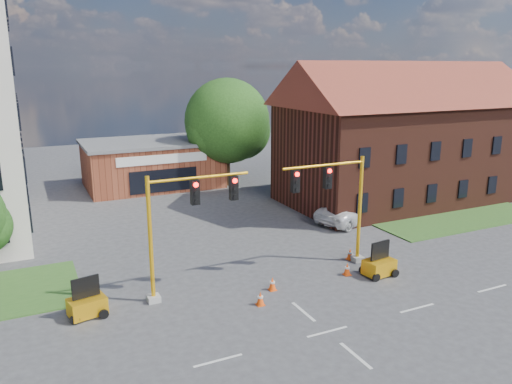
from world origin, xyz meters
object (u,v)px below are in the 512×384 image
(signal_mast_east, at_px, (336,199))
(trailer_east, at_px, (379,265))
(signal_mast_west, at_px, (184,220))
(trailer_west, at_px, (87,305))
(pickup_white, at_px, (351,211))

(signal_mast_east, xyz_separation_m, trailer_east, (1.46, -2.18, -3.34))
(signal_mast_east, bearing_deg, signal_mast_west, 180.00)
(trailer_west, xyz_separation_m, trailer_east, (14.87, -2.04, 0.01))
(signal_mast_east, bearing_deg, trailer_west, -179.39)
(signal_mast_west, distance_m, trailer_east, 10.92)
(signal_mast_west, xyz_separation_m, trailer_west, (-4.71, -0.14, -3.35))
(signal_mast_west, distance_m, signal_mast_east, 8.71)
(signal_mast_west, height_order, signal_mast_east, same)
(trailer_east, bearing_deg, signal_mast_west, 160.80)
(signal_mast_east, height_order, trailer_west, signal_mast_east)
(pickup_white, bearing_deg, signal_mast_east, 118.23)
(trailer_west, distance_m, trailer_east, 15.01)
(signal_mast_east, bearing_deg, pickup_white, 47.90)
(signal_mast_west, bearing_deg, signal_mast_east, 0.00)
(signal_mast_west, height_order, trailer_west, signal_mast_west)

